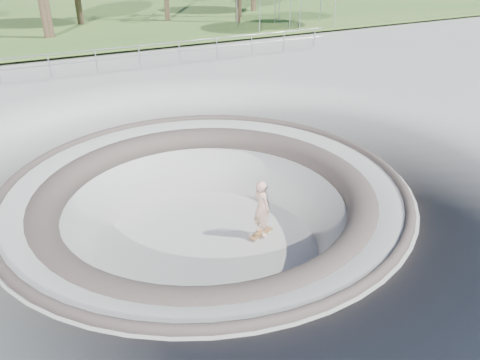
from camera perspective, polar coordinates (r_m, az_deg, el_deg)
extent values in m
plane|color=#969792|center=(11.94, -4.29, -0.54)|extent=(180.00, 180.00, 0.00)
torus|color=#969792|center=(13.00, -3.99, -8.36)|extent=(14.00, 14.00, 4.00)
cylinder|color=#969792|center=(12.97, -3.99, -8.19)|extent=(6.60, 6.60, 0.10)
torus|color=#4B413C|center=(11.95, -4.29, -0.63)|extent=(10.24, 10.24, 0.24)
torus|color=#4B413C|center=(12.16, -4.22, -2.42)|extent=(8.91, 8.91, 0.81)
cube|color=#3A6127|center=(44.25, -23.46, 18.28)|extent=(180.00, 36.00, 0.12)
ellipsoid|color=brown|center=(72.04, -18.24, 15.26)|extent=(61.60, 44.00, 28.60)
ellipsoid|color=brown|center=(73.89, 4.81, 18.71)|extent=(42.00, 30.00, 19.50)
cylinder|color=#979A9F|center=(22.55, -17.30, 14.89)|extent=(25.00, 0.05, 0.05)
cylinder|color=#979A9F|center=(22.64, -17.14, 13.79)|extent=(25.00, 0.05, 0.05)
cube|color=#95643B|center=(13.29, 2.58, -6.50)|extent=(0.83, 0.48, 0.02)
cylinder|color=#AFAFB4|center=(13.31, 2.58, -6.62)|extent=(0.09, 0.17, 0.04)
cylinder|color=#AFAFB4|center=(13.31, 2.58, -6.62)|extent=(0.09, 0.17, 0.04)
cylinder|color=silver|center=(13.32, 2.58, -6.65)|extent=(0.07, 0.05, 0.06)
cylinder|color=silver|center=(13.32, 2.58, -6.65)|extent=(0.07, 0.05, 0.06)
cylinder|color=silver|center=(13.32, 2.58, -6.65)|extent=(0.07, 0.05, 0.06)
cylinder|color=silver|center=(13.32, 2.58, -6.65)|extent=(0.07, 0.05, 0.06)
imported|color=#D5A38A|center=(12.85, 2.66, -3.42)|extent=(0.46, 0.64, 1.64)
cylinder|color=#979A9F|center=(30.56, 2.39, 19.58)|extent=(0.06, 0.06, 2.38)
cylinder|color=#979A9F|center=(32.17, 7.36, 19.78)|extent=(0.06, 0.06, 2.38)
cylinder|color=#979A9F|center=(33.19, -0.38, 20.21)|extent=(0.06, 0.06, 2.38)
cylinder|color=#979A9F|center=(34.68, 4.36, 20.44)|extent=(0.06, 0.06, 2.38)
cylinder|color=#979A9F|center=(32.17, 7.36, 19.78)|extent=(0.06, 0.06, 2.38)
cylinder|color=#979A9F|center=(33.97, 11.85, 19.85)|extent=(0.06, 0.06, 2.38)
cylinder|color=#979A9F|center=(34.68, 4.36, 20.45)|extent=(0.06, 0.06, 2.38)
cylinder|color=#979A9F|center=(36.36, 8.70, 20.55)|extent=(0.06, 0.06, 2.38)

